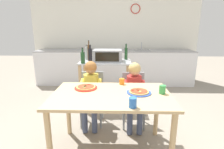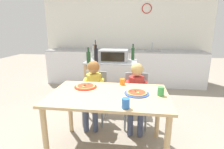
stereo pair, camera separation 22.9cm
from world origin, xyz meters
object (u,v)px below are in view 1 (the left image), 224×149
object	(u,v)px
bottle_slim_sauce	(90,55)
bottle_squat_spirits	(87,53)
toaster_oven	(108,55)
drinking_cup_green	(162,89)
dining_table	(111,102)
drinking_cup_orange	(122,81)
kitchen_island_cart	(105,76)
child_in_red_shirt	(134,88)
pizza_plate_red_rimmed	(86,87)
child_in_yellow_shirt	(91,87)
drinking_cup_blue	(133,103)
pizza_plate_blue_rimmed	(139,92)
bottle_dark_olive_oil	(83,57)
bottle_clear_vinegar	(89,52)
dining_chair_left	(92,94)
dining_chair_right	(133,95)
bottle_tall_green_wine	(126,53)

from	to	relation	value
bottle_slim_sauce	bottle_squat_spirits	distance (m)	0.35
toaster_oven	drinking_cup_green	distance (m)	1.56
dining_table	drinking_cup_orange	xyz separation A→B (m)	(0.13, 0.36, 0.14)
drinking_cup_green	kitchen_island_cart	bearing A→B (deg)	118.28
drinking_cup_orange	dining_table	bearing A→B (deg)	-109.88
child_in_red_shirt	pizza_plate_red_rimmed	bearing A→B (deg)	-150.21
child_in_yellow_shirt	drinking_cup_blue	bearing A→B (deg)	-59.89
bottle_squat_spirits	bottle_slim_sauce	bearing A→B (deg)	-70.03
dining_table	drinking_cup_orange	distance (m)	0.41
drinking_cup_blue	pizza_plate_red_rimmed	bearing A→B (deg)	135.31
toaster_oven	drinking_cup_blue	bearing A→B (deg)	-79.41
child_in_red_shirt	pizza_plate_red_rimmed	size ratio (longest dim) A/B	3.48
child_in_yellow_shirt	pizza_plate_blue_rimmed	world-z (taller)	child_in_yellow_shirt
kitchen_island_cart	drinking_cup_blue	bearing A→B (deg)	-77.98
bottle_dark_olive_oil	bottle_squat_spirits	world-z (taller)	bottle_squat_spirits
bottle_clear_vinegar	dining_chair_left	distance (m)	0.95
bottle_slim_sauce	child_in_yellow_shirt	size ratio (longest dim) A/B	0.32
toaster_oven	dining_chair_left	distance (m)	0.89
bottle_clear_vinegar	pizza_plate_blue_rimmed	distance (m)	1.65
bottle_squat_spirits	drinking_cup_blue	bearing A→B (deg)	-68.65
kitchen_island_cart	bottle_dark_olive_oil	bearing A→B (deg)	-149.07
child_in_yellow_shirt	toaster_oven	bearing A→B (deg)	75.71
toaster_oven	bottle_dark_olive_oil	xyz separation A→B (m)	(-0.43, -0.23, 0.00)
pizza_plate_red_rimmed	bottle_slim_sauce	bearing A→B (deg)	94.98
drinking_cup_green	child_in_red_shirt	bearing A→B (deg)	116.58
pizza_plate_red_rimmed	bottle_dark_olive_oil	bearing A→B (deg)	102.28
bottle_clear_vinegar	dining_chair_right	distance (m)	1.24
drinking_cup_blue	drinking_cup_green	distance (m)	0.53
dining_chair_left	child_in_red_shirt	world-z (taller)	child_in_red_shirt
toaster_oven	pizza_plate_blue_rimmed	size ratio (longest dim) A/B	1.86
dining_table	drinking_cup_orange	world-z (taller)	drinking_cup_orange
toaster_oven	pizza_plate_red_rimmed	size ratio (longest dim) A/B	1.88
child_in_red_shirt	pizza_plate_blue_rimmed	xyz separation A→B (m)	(-0.00, -0.52, 0.14)
dining_chair_right	pizza_plate_blue_rimmed	bearing A→B (deg)	-90.02
bottle_tall_green_wine	drinking_cup_blue	world-z (taller)	bottle_tall_green_wine
pizza_plate_blue_rimmed	drinking_cup_green	distance (m)	0.27
bottle_dark_olive_oil	bottle_tall_green_wine	xyz separation A→B (m)	(0.78, 0.41, 0.02)
child_in_yellow_shirt	dining_table	bearing A→B (deg)	-60.85
kitchen_island_cart	dining_table	world-z (taller)	kitchen_island_cart
child_in_yellow_shirt	pizza_plate_blue_rimmed	distance (m)	0.85
bottle_clear_vinegar	bottle_slim_sauce	distance (m)	0.23
dining_table	child_in_yellow_shirt	size ratio (longest dim) A/B	1.36
bottle_slim_sauce	dining_chair_right	distance (m)	1.07
kitchen_island_cart	drinking_cup_orange	distance (m)	1.11
kitchen_island_cart	child_in_yellow_shirt	bearing A→B (deg)	-101.29
pizza_plate_red_rimmed	bottle_tall_green_wine	bearing A→B (deg)	68.07
bottle_squat_spirits	kitchen_island_cart	bearing A→B (deg)	-23.80
bottle_dark_olive_oil	child_in_yellow_shirt	world-z (taller)	bottle_dark_olive_oil
kitchen_island_cart	drinking_cup_orange	world-z (taller)	kitchen_island_cart
toaster_oven	drinking_cup_blue	world-z (taller)	toaster_oven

